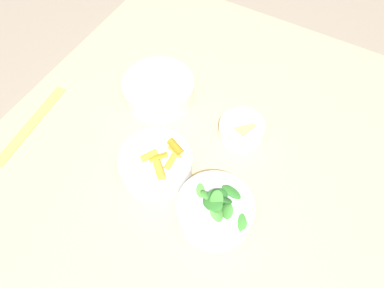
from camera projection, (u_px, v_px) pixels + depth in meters
ground_plane at (194, 246)px, 1.57m from camera, size 10.00×10.00×0.00m
dining_table at (195, 173)px, 1.04m from camera, size 1.19×1.03×0.74m
bowl_carrots at (156, 163)px, 0.90m from camera, size 0.18×0.18×0.07m
bowl_greens at (215, 209)px, 0.84m from camera, size 0.18×0.18×0.10m
bowl_beans_hotdog at (159, 89)px, 1.03m from camera, size 0.20×0.20×0.06m
bowl_cookies at (241, 128)px, 0.97m from camera, size 0.12×0.12×0.05m
ruler at (32, 124)px, 1.00m from camera, size 0.28×0.05×0.00m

